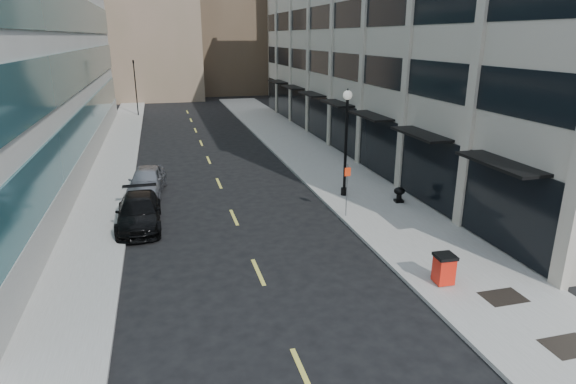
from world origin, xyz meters
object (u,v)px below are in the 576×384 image
lamppost (346,134)px  urn_planter (399,193)px  traffic_signal (133,64)px  sign_post (347,183)px  car_silver_sedan (147,180)px  car_black_pickup (139,212)px  trash_bin (444,268)px

lamppost → urn_planter: size_ratio=7.22×
traffic_signal → sign_post: (10.80, -35.56, -3.90)m
traffic_signal → car_silver_sedan: size_ratio=1.54×
car_black_pickup → sign_post: (9.76, -1.56, 1.11)m
traffic_signal → urn_planter: bearing=-67.4°
car_black_pickup → car_silver_sedan: (0.31, 5.06, 0.06)m
lamppost → urn_planter: lamppost is taller
traffic_signal → sign_post: size_ratio=2.67×
car_black_pickup → urn_planter: size_ratio=6.04×
car_silver_sedan → car_black_pickup: bearing=-85.9°
traffic_signal → car_black_pickup: size_ratio=1.43×
car_silver_sedan → lamppost: 11.48m
trash_bin → urn_planter: (2.64, 8.46, -0.11)m
car_black_pickup → lamppost: (10.86, 1.53, 2.88)m
sign_post → car_black_pickup: bearing=168.8°
sign_post → urn_planter: 3.87m
car_black_pickup → car_silver_sedan: 5.07m
traffic_signal → trash_bin: traffic_signal is taller
car_silver_sedan → trash_bin: bearing=-45.9°
traffic_signal → lamppost: bearing=-69.9°
trash_bin → lamppost: size_ratio=0.19×
car_silver_sedan → sign_post: sign_post is taller
car_silver_sedan → urn_planter: size_ratio=5.59×
trash_bin → urn_planter: 8.86m
car_black_pickup → lamppost: size_ratio=0.84×
lamppost → sign_post: bearing=-109.6°
traffic_signal → car_black_pickup: traffic_signal is taller
trash_bin → sign_post: (-0.84, 7.25, 1.07)m
trash_bin → urn_planter: size_ratio=1.38×
urn_planter → traffic_signal: bearing=112.6°
lamppost → car_black_pickup: bearing=-172.0°
sign_post → car_silver_sedan: bearing=142.8°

